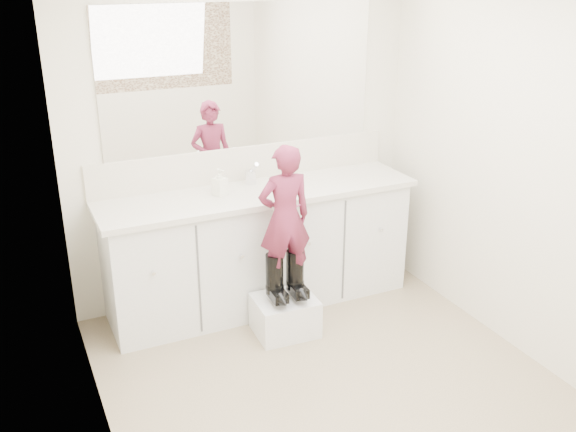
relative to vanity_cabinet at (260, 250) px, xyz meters
name	(u,v)px	position (x,y,z in m)	size (l,w,h in m)	color
floor	(340,393)	(0.00, -1.23, -0.42)	(3.00, 3.00, 0.00)	#7F6D53
wall_back	(243,138)	(0.00, 0.27, 0.77)	(2.60, 2.60, 0.00)	beige
wall_front	(575,348)	(0.00, -2.73, 0.77)	(2.60, 2.60, 0.00)	beige
wall_left	(93,247)	(-1.30, -1.23, 0.78)	(3.00, 3.00, 0.00)	beige
wall_right	(533,172)	(1.30, -1.23, 0.78)	(3.00, 3.00, 0.00)	beige
vanity_cabinet	(260,250)	(0.00, 0.00, 0.00)	(2.20, 0.55, 0.85)	silver
countertop	(259,193)	(0.00, -0.01, 0.45)	(2.28, 0.58, 0.04)	beige
backsplash	(245,163)	(0.00, 0.26, 0.59)	(2.28, 0.03, 0.25)	beige
mirror	(242,77)	(0.00, 0.26, 1.22)	(2.00, 0.02, 1.00)	white
faucet	(251,177)	(0.00, 0.15, 0.52)	(0.08, 0.08, 0.10)	silver
cup	(292,175)	(0.29, 0.06, 0.52)	(0.11, 0.11, 0.11)	beige
soap_bottle	(220,182)	(-0.28, 0.01, 0.56)	(0.08, 0.09, 0.19)	white
step_stool	(285,315)	(-0.02, -0.48, -0.29)	(0.41, 0.34, 0.26)	silver
boot_left	(275,278)	(-0.09, -0.48, 0.01)	(0.13, 0.23, 0.34)	black
boot_right	(295,274)	(0.06, -0.48, 0.01)	(0.13, 0.23, 0.34)	black
toddler	(285,218)	(-0.02, -0.48, 0.43)	(0.36, 0.23, 0.98)	#B1365B
toothbrush	(295,207)	(0.05, -0.48, 0.49)	(0.01, 0.01, 0.14)	#CE5088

